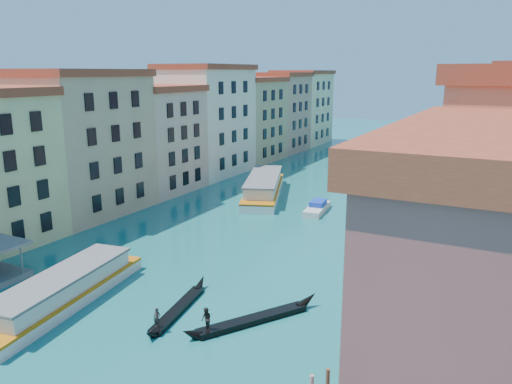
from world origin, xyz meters
TOP-DOWN VIEW (x-y plane):
  - left_bank_palazzos at (-26.00, 64.68)m, footprint 12.80×128.40m
  - quay at (22.00, 65.00)m, footprint 4.00×140.00m
  - restaurant_awnings at (22.19, 23.00)m, footprint 3.20×44.55m
  - mooring_poles_right at (19.10, 28.80)m, footprint 1.44×54.24m
  - vaporetto_near at (-6.00, 17.04)m, footprint 7.02×18.88m
  - vaporetto_far at (-8.04, 59.80)m, footprint 12.75×22.54m
  - gondola_fore at (3.69, 20.41)m, footprint 2.83×11.21m
  - gondola_right at (10.00, 21.42)m, footprint 7.64×11.25m
  - gondola_far at (12.39, 49.61)m, footprint 1.77×11.12m
  - motorboat_mid at (3.09, 54.85)m, footprint 3.14×7.62m
  - motorboat_far at (4.47, 75.22)m, footprint 2.58×7.83m

SIDE VIEW (x-z plane):
  - gondola_far at x=12.39m, z-range -0.46..1.11m
  - gondola_fore at x=3.69m, z-range -0.74..1.50m
  - gondola_right at x=10.00m, z-range -0.78..1.76m
  - quay at x=22.00m, z-range 0.00..1.00m
  - motorboat_mid at x=3.09m, z-range -0.17..1.36m
  - motorboat_far at x=4.47m, z-range -0.18..1.43m
  - vaporetto_near at x=-6.00m, z-range -0.14..2.61m
  - mooring_poles_right at x=19.10m, z-range -0.30..2.90m
  - vaporetto_far at x=-8.04m, z-range -0.16..3.14m
  - restaurant_awnings at x=22.19m, z-range 1.43..4.55m
  - left_bank_palazzos at x=-26.00m, z-range -0.79..20.21m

